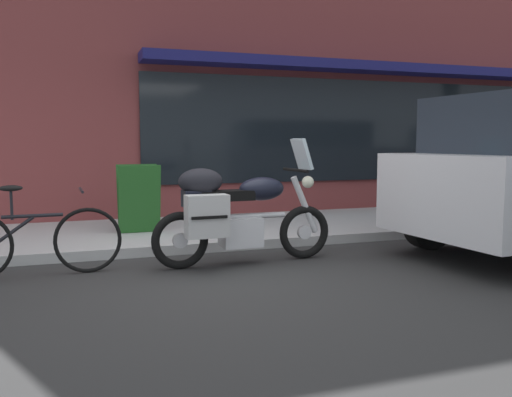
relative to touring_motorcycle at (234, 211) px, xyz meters
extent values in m
plane|color=#2C2C2C|center=(-0.25, -0.37, -0.60)|extent=(80.00, 80.00, 0.00)
torus|color=black|center=(0.86, 0.06, -0.29)|extent=(0.62, 0.11, 0.62)
cylinder|color=silver|center=(0.86, 0.06, -0.29)|extent=(0.16, 0.07, 0.16)
torus|color=black|center=(-0.60, 0.01, -0.29)|extent=(0.62, 0.11, 0.62)
cylinder|color=silver|center=(-0.60, 0.01, -0.29)|extent=(0.16, 0.07, 0.16)
cube|color=silver|center=(0.08, 0.04, -0.24)|extent=(0.45, 0.31, 0.32)
cylinder|color=silver|center=(0.13, 0.04, -0.07)|extent=(0.95, 0.09, 0.06)
ellipsoid|color=black|center=(0.33, 0.05, 0.23)|extent=(0.53, 0.30, 0.26)
cube|color=black|center=(-0.09, 0.03, 0.17)|extent=(0.61, 0.26, 0.11)
cube|color=black|center=(-0.42, 0.02, 0.15)|extent=(0.29, 0.23, 0.18)
cylinder|color=silver|center=(0.86, 0.06, 0.03)|extent=(0.35, 0.08, 0.67)
cylinder|color=black|center=(0.74, 0.06, 0.43)|extent=(0.06, 0.62, 0.04)
cube|color=silver|center=(0.82, 0.06, 0.61)|extent=(0.16, 0.32, 0.35)
sphere|color=#EAEACC|center=(0.90, 0.06, 0.29)|extent=(0.14, 0.14, 0.14)
cube|color=#B3B3B3|center=(-0.36, -0.22, -0.01)|extent=(0.45, 0.21, 0.44)
cube|color=black|center=(-0.36, -0.33, -0.01)|extent=(0.37, 0.03, 0.03)
ellipsoid|color=black|center=(-0.37, 0.02, 0.33)|extent=(0.49, 0.34, 0.28)
torus|color=black|center=(-1.52, 0.17, -0.26)|extent=(0.68, 0.06, 0.68)
cylinder|color=black|center=(-2.04, 0.15, 0.02)|extent=(0.57, 0.06, 0.04)
cylinder|color=black|center=(-2.24, 0.15, -0.14)|extent=(0.44, 0.05, 0.33)
cylinder|color=black|center=(-2.22, 0.15, 0.14)|extent=(0.03, 0.03, 0.30)
ellipsoid|color=black|center=(-2.22, 0.15, 0.30)|extent=(0.22, 0.11, 0.06)
cylinder|color=black|center=(-1.57, 0.17, 0.26)|extent=(0.04, 0.48, 0.03)
cylinder|color=black|center=(2.58, 0.07, -0.27)|extent=(0.67, 0.27, 0.66)
cube|color=#1E511E|center=(-0.80, 1.71, -0.02)|extent=(0.55, 0.19, 0.92)
cube|color=#1E511E|center=(-0.80, 1.93, -0.02)|extent=(0.55, 0.19, 0.92)
camera|label=1|loc=(-1.68, -5.55, 0.75)|focal=37.78mm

